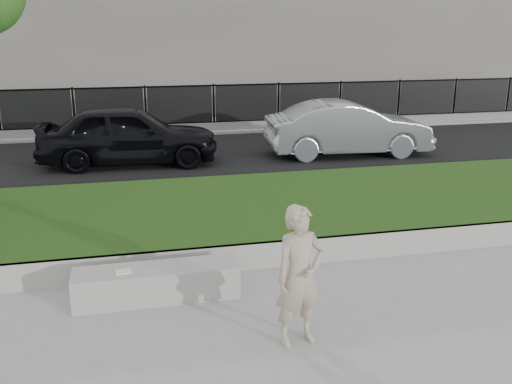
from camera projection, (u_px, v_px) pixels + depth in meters
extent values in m
plane|color=gray|center=(237.00, 304.00, 7.38)|extent=(90.00, 90.00, 0.00)
cube|color=black|center=(204.00, 216.00, 10.13)|extent=(34.00, 4.00, 0.40)
cube|color=#9A9790|center=(223.00, 259.00, 8.30)|extent=(34.00, 0.08, 0.40)
cube|color=black|center=(176.00, 158.00, 15.32)|extent=(34.00, 7.00, 0.04)
cube|color=gray|center=(164.00, 128.00, 19.51)|extent=(34.00, 3.00, 0.12)
cube|color=slate|center=(166.00, 128.00, 18.53)|extent=(32.00, 0.30, 0.24)
cube|color=black|center=(165.00, 109.00, 18.35)|extent=(32.00, 0.04, 1.50)
cube|color=black|center=(164.00, 87.00, 18.15)|extent=(32.00, 0.05, 0.05)
cube|color=black|center=(165.00, 124.00, 18.49)|extent=(32.00, 0.05, 0.05)
cube|color=#9A9790|center=(157.00, 283.00, 7.48)|extent=(2.14, 0.53, 0.44)
imported|color=tan|center=(300.00, 276.00, 6.29)|extent=(0.66, 0.51, 1.63)
cube|color=silver|center=(123.00, 271.00, 7.28)|extent=(0.22, 0.17, 0.02)
imported|color=black|center=(129.00, 135.00, 14.38)|extent=(4.55, 2.06, 1.52)
imported|color=#979AA0|center=(348.00, 128.00, 15.43)|extent=(4.51, 1.83, 1.45)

